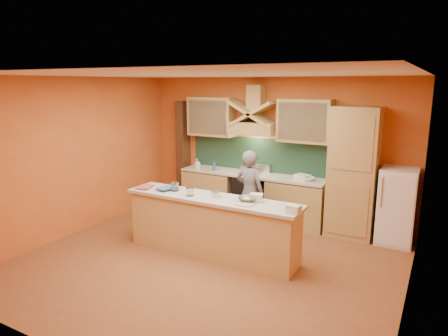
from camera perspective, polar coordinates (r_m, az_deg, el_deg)
The scene contains 36 objects.
floor at distance 6.28m, azimuth -2.37°, elevation -13.27°, with size 5.50×5.00×0.01m, color brown.
ceiling at distance 5.68m, azimuth -2.62°, elevation 13.21°, with size 5.50×5.00×0.01m, color white.
wall_back at distance 8.02m, azimuth 6.90°, elevation 2.75°, with size 5.50×0.02×2.80m, color #CE6528.
wall_front at distance 3.99m, azimuth -21.76°, elevation -7.61°, with size 5.50×0.02×2.80m, color #CE6528.
wall_left at distance 7.60m, azimuth -20.46°, elevation 1.56°, with size 0.02×5.00×2.80m, color #CE6528.
wall_right at distance 5.01m, azimuth 25.52°, elevation -4.02°, with size 0.02×5.00×2.80m, color #CE6528.
base_cabinet_left at distance 8.51m, azimuth -1.86°, elevation -3.32°, with size 1.10×0.60×0.86m, color tan.
base_cabinet_right at distance 7.74m, azimuth 10.34°, elevation -5.07°, with size 1.10×0.60×0.86m, color tan.
counter_top at distance 7.96m, azimuth 3.99°, elevation -0.93°, with size 3.00×0.62×0.04m, color beige.
stove at distance 8.07m, azimuth 3.95°, elevation -4.04°, with size 0.60×0.58×0.90m, color black.
backsplash at distance 8.14m, azimuth 4.88°, elevation 1.87°, with size 3.00×0.03×0.70m, color #193828.
range_hood at distance 7.85m, azimuth 4.25°, elevation 5.70°, with size 0.92×0.50×0.24m, color tan.
hood_chimney at distance 7.90m, azimuth 4.62°, elevation 9.95°, with size 0.30×0.30×0.50m, color tan.
upper_cabinet_left at distance 8.36m, azimuth -1.79°, elevation 7.36°, with size 1.00×0.35×0.80m, color tan.
upper_cabinet_right at distance 7.54m, azimuth 11.46°, elevation 6.61°, with size 1.00×0.35×0.80m, color tan.
pantry_column at distance 7.32m, azimuth 17.98°, elevation -0.64°, with size 0.80×0.60×2.30m, color tan.
fridge at distance 7.34m, azimuth 23.48°, elevation -5.06°, with size 0.58×0.60×1.30m, color white.
trim_column_left at distance 8.90m, azimuth -5.83°, elevation 2.06°, with size 0.20×0.30×2.30m, color #472816.
island_body at distance 6.39m, azimuth -1.76°, elevation -8.51°, with size 2.80×0.55×0.88m, color #D7B66E.
island_top at distance 6.24m, azimuth -1.79°, elevation -4.38°, with size 2.90×0.62×0.05m, color beige.
person at distance 7.13m, azimuth 3.69°, elevation -3.55°, with size 0.56×0.37×1.54m, color slate.
pot_large at distance 7.91m, azimuth 3.09°, elevation -0.34°, with size 0.22×0.22×0.17m, color #AEAEB5.
pot_small at distance 7.99m, azimuth 4.38°, elevation -0.42°, with size 0.21×0.21×0.13m, color silver.
soap_bottle_a at distance 8.37m, azimuth -3.87°, elevation 0.61°, with size 0.10×0.10×0.21m, color beige.
soap_bottle_b at distance 8.18m, azimuth -1.41°, elevation 0.38°, with size 0.08×0.09×0.22m, color #2E5180.
bowl_back at distance 7.50m, azimuth 11.92°, elevation -1.54°, with size 0.23×0.23×0.07m, color silver.
dish_rack at distance 7.58m, azimuth 11.15°, elevation -1.27°, with size 0.26×0.21×0.09m, color silver.
book_lower at distance 6.94m, azimuth -12.08°, elevation -2.62°, with size 0.22×0.30×0.03m, color #BE4347.
book_upper at distance 6.78m, azimuth -8.77°, elevation -2.65°, with size 0.23×0.32×0.02m, color #3D6D88.
jar_large at distance 6.60m, azimuth -7.03°, elevation -2.66°, with size 0.13×0.13×0.14m, color silver.
jar_small at distance 6.30m, azimuth -4.91°, elevation -3.39°, with size 0.12×0.12×0.13m, color silver.
kitchen_scale at distance 6.19m, azimuth -1.20°, elevation -3.84°, with size 0.11×0.11×0.09m, color silver.
mixing_bowl at distance 6.01m, azimuth 3.41°, elevation -4.46°, with size 0.28×0.28×0.07m, color silver.
cloth at distance 5.84m, azimuth 2.97°, elevation -5.20°, with size 0.25×0.19×0.02m, color beige.
grocery_bag_a at distance 5.99m, azimuth 4.64°, elevation -4.27°, with size 0.19×0.15×0.12m, color beige.
grocery_bag_b at distance 5.54m, azimuth 9.90°, elevation -5.81°, with size 0.19×0.14×0.11m, color beige.
Camera 1 is at (2.97, -4.83, 2.68)m, focal length 32.00 mm.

